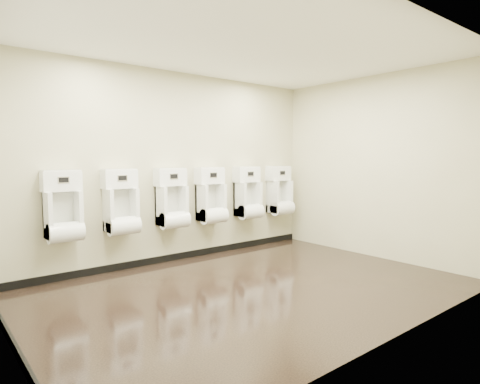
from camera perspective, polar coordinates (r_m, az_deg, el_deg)
The scene contains 15 objects.
ground at distance 4.87m, azimuth 1.79°, elevation -13.56°, with size 5.00×3.50×0.00m, color black.
ceiling at distance 4.79m, azimuth 1.88°, elevation 20.15°, with size 5.00×3.50×0.00m, color white.
back_wall at distance 6.05m, azimuth -9.10°, elevation 3.49°, with size 5.00×0.02×2.80m, color #B9B58E.
front_wall at distance 3.49m, azimuth 21.01°, elevation 2.28°, with size 5.00×0.02×2.80m, color #B9B58E.
left_wall at distance 3.53m, azimuth -30.53°, elevation 1.95°, with size 0.02×3.50×2.80m, color #B9B58E.
right_wall at distance 6.54m, azimuth 18.67°, elevation 3.40°, with size 0.02×3.50×2.80m, color #B9B58E.
tile_overlay_left at distance 3.53m, azimuth -30.45°, elevation 1.96°, with size 0.01×3.50×2.80m, color silver.
skirting_back at distance 6.22m, azimuth -8.88°, elevation -9.04°, with size 5.00×0.02×0.10m, color black.
skirting_left at distance 3.83m, azimuth -29.43°, elevation -18.63°, with size 0.02×3.50×0.10m, color black.
urinal_0 at distance 5.31m, azimuth -23.83°, elevation -2.55°, with size 0.46×0.34×0.85m.
urinal_1 at distance 5.54m, azimuth -16.53°, elevation -2.04°, with size 0.46×0.34×0.85m.
urinal_2 at distance 5.88m, azimuth -9.63°, elevation -1.52°, with size 0.46×0.34×0.85m.
urinal_3 at distance 6.24m, azimuth -4.10°, elevation -1.10°, with size 0.46×0.34×0.85m.
urinal_4 at distance 6.70m, azimuth 1.18°, elevation -0.68°, with size 0.46×0.34×0.85m.
urinal_5 at distance 7.20m, azimuth 5.69°, elevation -0.32°, with size 0.46×0.34×0.85m.
Camera 1 is at (-3.02, -3.49, 1.54)m, focal length 30.00 mm.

